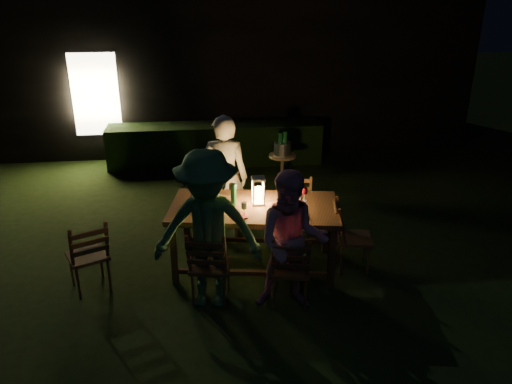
{
  "coord_description": "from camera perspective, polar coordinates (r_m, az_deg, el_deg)",
  "views": [
    {
      "loc": [
        -0.81,
        -5.84,
        3.34
      ],
      "look_at": [
        -0.13,
        -0.08,
        0.92
      ],
      "focal_mm": 35.0,
      "sensor_mm": 36.0,
      "label": 1
    }
  ],
  "objects": [
    {
      "name": "person_house_side",
      "position": [
        6.86,
        -3.62,
        1.61
      ],
      "size": [
        0.71,
        0.53,
        1.78
      ],
      "primitive_type": "imported",
      "rotation": [
        0.0,
        0.0,
        2.98
      ],
      "color": "beige",
      "rests_on": "ground"
    },
    {
      "name": "plate_near_right",
      "position": [
        5.87,
        4.05,
        -2.47
      ],
      "size": [
        0.25,
        0.25,
        0.01
      ],
      "primitive_type": "cylinder",
      "color": "white",
      "rests_on": "dining_table"
    },
    {
      "name": "dining_table",
      "position": [
        6.12,
        -0.22,
        -2.29
      ],
      "size": [
        2.18,
        1.34,
        0.85
      ],
      "rotation": [
        0.0,
        0.0,
        -0.17
      ],
      "color": "#492A18",
      "rests_on": "ground"
    },
    {
      "name": "bottle_table",
      "position": [
        6.04,
        -2.59,
        -0.31
      ],
      "size": [
        0.07,
        0.07,
        0.28
      ],
      "primitive_type": "cylinder",
      "color": "#0F471E",
      "rests_on": "dining_table"
    },
    {
      "name": "chair_far_right",
      "position": [
        7.02,
        4.62,
        -3.36
      ],
      "size": [
        0.48,
        0.51,
        0.91
      ],
      "rotation": [
        0.0,
        0.0,
        2.94
      ],
      "color": "#492A18",
      "rests_on": "ground"
    },
    {
      "name": "plate_far_right",
      "position": [
        6.28,
        3.99,
        -0.77
      ],
      "size": [
        0.25,
        0.25,
        0.01
      ],
      "primitive_type": "cylinder",
      "color": "white",
      "rests_on": "dining_table"
    },
    {
      "name": "ice_bucket",
      "position": [
        8.58,
        3.05,
        4.97
      ],
      "size": [
        0.3,
        0.3,
        0.22
      ],
      "primitive_type": "cylinder",
      "color": "#A5A8AD",
      "rests_on": "side_table"
    },
    {
      "name": "plate_near_left",
      "position": [
        5.93,
        -5.65,
        -2.26
      ],
      "size": [
        0.25,
        0.25,
        0.01
      ],
      "primitive_type": "cylinder",
      "color": "white",
      "rests_on": "dining_table"
    },
    {
      "name": "wineglass_c",
      "position": [
        5.78,
        2.6,
        -1.97
      ],
      "size": [
        0.06,
        0.06,
        0.18
      ],
      "primitive_type": null,
      "color": "#59070F",
      "rests_on": "dining_table"
    },
    {
      "name": "side_table",
      "position": [
        8.64,
        3.02,
        3.8
      ],
      "size": [
        0.47,
        0.47,
        0.63
      ],
      "color": "#876343",
      "rests_on": "ground"
    },
    {
      "name": "wineglass_b",
      "position": [
        6.02,
        -7.15,
        -1.12
      ],
      "size": [
        0.06,
        0.06,
        0.18
      ],
      "primitive_type": null,
      "color": "#59070F",
      "rests_on": "dining_table"
    },
    {
      "name": "chair_far_left",
      "position": [
        7.05,
        -3.56,
        -3.08
      ],
      "size": [
        0.46,
        0.49,
        0.96
      ],
      "rotation": [
        0.0,
        0.0,
        3.06
      ],
      "color": "#492A18",
      "rests_on": "ground"
    },
    {
      "name": "chair_spare",
      "position": [
        6.19,
        -18.46,
        -8.2
      ],
      "size": [
        0.58,
        0.6,
        0.96
      ],
      "rotation": [
        0.0,
        0.0,
        0.43
      ],
      "color": "#492A18",
      "rests_on": "ground"
    },
    {
      "name": "bottle_bucket_b",
      "position": [
        8.61,
        3.34,
        5.38
      ],
      "size": [
        0.07,
        0.07,
        0.32
      ],
      "primitive_type": "cylinder",
      "color": "#0F471E",
      "rests_on": "side_table"
    },
    {
      "name": "chair_near_left",
      "position": [
        5.71,
        -5.22,
        -9.76
      ],
      "size": [
        0.51,
        0.54,
        0.96
      ],
      "rotation": [
        0.0,
        0.0,
        -0.2
      ],
      "color": "#492A18",
      "rests_on": "ground"
    },
    {
      "name": "phone",
      "position": [
        5.87,
        -6.44,
        -2.6
      ],
      "size": [
        0.14,
        0.07,
        0.01
      ],
      "primitive_type": "cube",
      "color": "black",
      "rests_on": "dining_table"
    },
    {
      "name": "napkin_right",
      "position": [
        5.81,
        5.05,
        -2.83
      ],
      "size": [
        0.18,
        0.14,
        0.01
      ],
      "primitive_type": "cube",
      "color": "red",
      "rests_on": "dining_table"
    },
    {
      "name": "chair_end",
      "position": [
        6.4,
        10.93,
        -6.37
      ],
      "size": [
        0.52,
        0.49,
        0.95
      ],
      "rotation": [
        0.0,
        0.0,
        -1.74
      ],
      "color": "#492A18",
      "rests_on": "ground"
    },
    {
      "name": "plate_far_left",
      "position": [
        6.33,
        -5.1,
        -0.59
      ],
      "size": [
        0.25,
        0.25,
        0.01
      ],
      "primitive_type": "cylinder",
      "color": "white",
      "rests_on": "dining_table"
    },
    {
      "name": "wineglass_d",
      "position": [
        6.21,
        5.58,
        -0.26
      ],
      "size": [
        0.06,
        0.06,
        0.18
      ],
      "primitive_type": null,
      "color": "#59070F",
      "rests_on": "dining_table"
    },
    {
      "name": "person_opp_left",
      "position": [
        5.36,
        -5.52,
        -4.46
      ],
      "size": [
        1.27,
        0.86,
        1.82
      ],
      "primitive_type": "imported",
      "rotation": [
        0.0,
        0.0,
        -0.17
      ],
      "color": "#366C3C",
      "rests_on": "ground"
    },
    {
      "name": "wineglass_e",
      "position": [
        5.78,
        -1.38,
        -1.97
      ],
      "size": [
        0.06,
        0.06,
        0.18
      ],
      "primitive_type": null,
      "color": "silver",
      "rests_on": "dining_table"
    },
    {
      "name": "wineglass_a",
      "position": [
        6.33,
        -2.8,
        0.25
      ],
      "size": [
        0.06,
        0.06,
        0.18
      ],
      "primitive_type": null,
      "color": "#59070F",
      "rests_on": "dining_table"
    },
    {
      "name": "bottle_bucket_a",
      "position": [
        8.52,
        2.77,
        5.2
      ],
      "size": [
        0.07,
        0.07,
        0.32
      ],
      "primitive_type": "cylinder",
      "color": "#0F471E",
      "rests_on": "side_table"
    },
    {
      "name": "napkin_left",
      "position": [
        5.8,
        -1.88,
        -2.78
      ],
      "size": [
        0.18,
        0.14,
        0.01
      ],
      "primitive_type": "cube",
      "color": "red",
      "rests_on": "dining_table"
    },
    {
      "name": "person_opp_right",
      "position": [
        5.36,
        4.14,
        -5.73
      ],
      "size": [
        0.87,
        0.73,
        1.6
      ],
      "primitive_type": "imported",
      "rotation": [
        0.0,
        0.0,
        -0.17
      ],
      "color": "#B47C94",
      "rests_on": "ground"
    },
    {
      "name": "chair_near_right",
      "position": [
        5.67,
        3.97,
        -10.12
      ],
      "size": [
        0.49,
        0.52,
        0.92
      ],
      "rotation": [
        0.0,
        0.0,
        -0.21
      ],
      "color": "#492A18",
      "rests_on": "ground"
    },
    {
      "name": "garden_envelope",
      "position": [
        12.15,
        -2.94,
        14.24
      ],
      "size": [
        40.0,
        40.0,
        3.2
      ],
      "color": "black",
      "rests_on": "ground"
    },
    {
      "name": "lantern",
      "position": [
        6.06,
        0.27,
        -0.03
      ],
      "size": [
        0.16,
        0.16,
        0.35
      ],
      "color": "white",
      "rests_on": "dining_table"
    }
  ]
}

